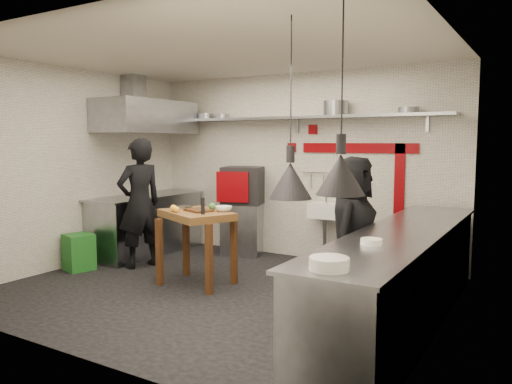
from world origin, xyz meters
The scene contains 47 objects.
floor centered at (0.00, 0.00, 0.00)m, with size 5.00×5.00×0.00m, color black.
ceiling centered at (0.00, 0.00, 2.80)m, with size 5.00×5.00×0.00m, color beige.
wall_back centered at (0.00, 2.10, 1.40)m, with size 5.00×0.04×2.80m, color silver.
wall_front centered at (0.00, -2.10, 1.40)m, with size 5.00×0.04×2.80m, color silver.
wall_left centered at (-2.50, 0.00, 1.40)m, with size 0.04×4.20×2.80m, color silver.
wall_right centered at (2.50, 0.00, 1.40)m, with size 0.04×4.20×2.80m, color silver.
red_band_horiz centered at (0.95, 2.08, 1.68)m, with size 1.70×0.02×0.14m, color #770107.
red_band_vert centered at (1.55, 2.08, 1.20)m, with size 0.14×0.02×1.10m, color #770107.
red_tile_a centered at (0.25, 2.08, 1.95)m, with size 0.14×0.02×0.14m, color #770107.
red_tile_b centered at (-0.10, 2.08, 1.68)m, with size 0.14×0.02×0.14m, color #770107.
back_shelf centered at (0.00, 1.92, 2.12)m, with size 4.60×0.34×0.04m, color gray.
shelf_bracket_left centered at (-1.90, 2.07, 2.02)m, with size 0.04×0.06×0.24m, color gray.
shelf_bracket_mid centered at (0.00, 2.07, 2.02)m, with size 0.04×0.06×0.24m, color gray.
shelf_bracket_right centered at (1.90, 2.07, 2.02)m, with size 0.04×0.06×0.24m, color gray.
pan_far_left centered at (-1.60, 1.92, 2.19)m, with size 0.26×0.26×0.09m, color gray.
pan_mid_left centered at (-1.28, 1.92, 2.18)m, with size 0.24×0.24×0.07m, color gray.
stock_pot centered at (0.67, 1.92, 2.24)m, with size 0.35×0.35×0.20m, color gray.
pan_right centered at (1.69, 1.92, 2.18)m, with size 0.27×0.27×0.08m, color gray.
oven_stand centered at (-0.82, 1.80, 0.40)m, with size 0.59×0.54×0.80m, color gray.
combi_oven centered at (-0.80, 1.79, 1.09)m, with size 0.60×0.56×0.58m, color black.
oven_door centered at (-0.79, 1.47, 1.09)m, with size 0.50×0.03×0.46m, color #770107.
oven_glass centered at (-0.84, 1.47, 1.09)m, with size 0.33×0.01×0.34m, color black.
hand_sink centered at (0.55, 1.92, 0.78)m, with size 0.46×0.34×0.22m, color white.
sink_tap centered at (0.55, 1.92, 0.96)m, with size 0.03×0.03×0.14m, color gray.
sink_drain centered at (0.55, 1.88, 0.34)m, with size 0.06×0.06×0.66m, color gray.
utensil_rail centered at (0.55, 2.06, 1.32)m, with size 0.02×0.02×0.90m, color gray.
counter_right centered at (2.15, 0.00, 0.45)m, with size 0.70×3.80×0.90m, color gray.
counter_right_top centered at (2.15, 0.00, 0.92)m, with size 0.76×3.90×0.03m, color gray.
plate_stack centered at (2.12, -1.72, 0.97)m, with size 0.26×0.26×0.09m, color white.
small_bowl_right centered at (2.10, -0.78, 0.96)m, with size 0.18×0.18×0.05m, color white.
counter_left centered at (-2.15, 1.05, 0.45)m, with size 0.70×1.90×0.90m, color gray.
counter_left_top centered at (-2.15, 1.05, 0.92)m, with size 0.76×2.00×0.03m, color gray.
extractor_hood centered at (-2.10, 1.05, 2.15)m, with size 0.78×1.60×0.50m, color gray.
hood_duct centered at (-2.35, 1.05, 2.55)m, with size 0.28×0.28×0.50m, color gray.
green_bin centered at (-2.23, -0.20, 0.25)m, with size 0.35×0.35×0.50m, color #1C621E.
prep_table centered at (-0.40, 0.09, 0.46)m, with size 0.92×0.64×0.92m, color brown, non-canonical shape.
cutting_board centered at (-0.37, 0.10, 0.93)m, with size 0.34×0.24×0.03m, color #492812.
pepper_mill centered at (-0.17, -0.08, 1.02)m, with size 0.05×0.05×0.20m, color black.
lemon_a centered at (-0.61, -0.08, 0.96)m, with size 0.09×0.09×0.09m, color #FDAA2B.
lemon_b centered at (-0.53, -0.13, 0.96)m, with size 0.07×0.07×0.07m, color #FDAA2B.
veg_ball centered at (-0.27, 0.25, 0.97)m, with size 0.09×0.09×0.09m, color #427C33.
steel_tray centered at (-0.69, 0.24, 0.94)m, with size 0.17×0.12×0.03m, color gray.
bowl centered at (-0.09, 0.25, 0.95)m, with size 0.21×0.21×0.07m, color white.
heat_lamp_near centered at (1.47, -1.02, 2.05)m, with size 0.37×0.37×1.50m, color black, non-canonical shape.
heat_lamp_far centered at (2.08, -1.44, 2.10)m, with size 0.35×0.35×1.40m, color black, non-canonical shape.
chef_left centered at (-1.62, 0.37, 0.91)m, with size 0.66×0.43×1.82m, color black.
chef_right centered at (1.54, 0.29, 0.81)m, with size 0.79×0.52×1.62m, color black.
Camera 1 is at (3.37, -4.73, 1.78)m, focal length 35.00 mm.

